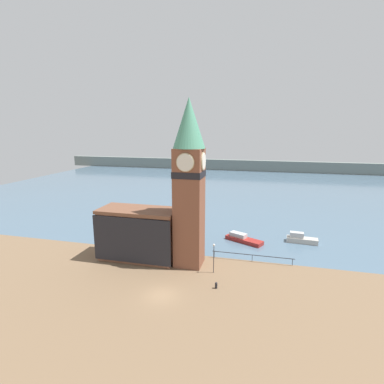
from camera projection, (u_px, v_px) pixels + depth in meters
The scene contains 10 objects.
ground_plane at pixel (161, 295), 36.32m from camera, with size 160.00×160.00×0.00m, color brown.
water at pixel (232, 186), 105.09m from camera, with size 160.00×120.00×0.00m.
far_shoreline at pixel (242, 165), 142.50m from camera, with size 180.00×3.00×5.00m.
pier_railing at pixel (252, 256), 45.32m from camera, with size 12.27×0.08×1.09m.
clock_tower at pixel (189, 180), 42.11m from camera, with size 4.49×4.49×23.98m.
pier_building at pixel (139, 234), 45.94m from camera, with size 12.02×5.62×7.90m.
boat_near at pixel (243, 239), 53.44m from camera, with size 6.97×4.80×1.40m.
boat_far at pixel (301, 239), 52.94m from camera, with size 5.37×2.11×1.81m.
mooring_bollard_near at pixel (216, 285), 37.81m from camera, with size 0.32×0.32×0.82m.
lamp_post at pixel (214, 253), 41.38m from camera, with size 0.32×0.32×4.29m.
Camera 1 is at (11.63, -30.98, 19.88)m, focal length 28.00 mm.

